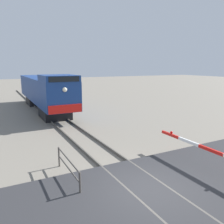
{
  "coord_description": "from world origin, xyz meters",
  "views": [
    {
      "loc": [
        -4.87,
        -6.34,
        4.67
      ],
      "look_at": [
        0.87,
        4.62,
        2.16
      ],
      "focal_mm": 37.01,
      "sensor_mm": 36.0,
      "label": 1
    }
  ],
  "objects": [
    {
      "name": "ground_plane",
      "position": [
        0.0,
        0.0,
        0.0
      ],
      "size": [
        160.0,
        160.0,
        0.0
      ],
      "primitive_type": "plane",
      "color": "gray"
    },
    {
      "name": "rail_track_left",
      "position": [
        -0.72,
        0.0,
        0.07
      ],
      "size": [
        0.08,
        80.0,
        0.15
      ],
      "primitive_type": "cube",
      "color": "#59544C",
      "rests_on": "ground_plane"
    },
    {
      "name": "rail_track_right",
      "position": [
        0.72,
        0.0,
        0.07
      ],
      "size": [
        0.08,
        80.0,
        0.15
      ],
      "primitive_type": "cube",
      "color": "#59544C",
      "rests_on": "ground_plane"
    },
    {
      "name": "road_surface",
      "position": [
        0.0,
        0.0,
        0.07
      ],
      "size": [
        36.0,
        5.21,
        0.15
      ],
      "primitive_type": "cube",
      "color": "#2D2D30",
      "rests_on": "ground_plane"
    },
    {
      "name": "locomotive",
      "position": [
        0.0,
        18.02,
        2.05
      ],
      "size": [
        2.74,
        15.48,
        3.9
      ],
      "color": "black",
      "rests_on": "ground_plane"
    },
    {
      "name": "guard_railing",
      "position": [
        -2.36,
        2.36,
        0.63
      ],
      "size": [
        0.08,
        2.93,
        0.95
      ],
      "color": "#4C4742",
      "rests_on": "ground_plane"
    }
  ]
}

